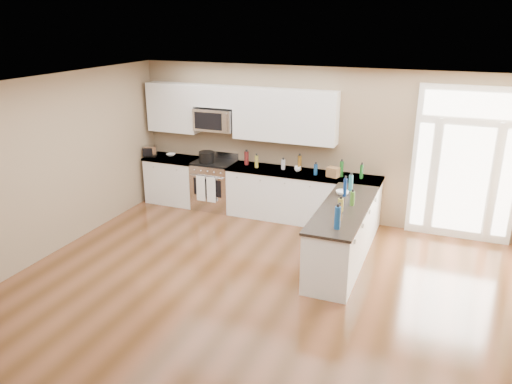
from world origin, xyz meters
The scene contains 18 objects.
ground centered at (0.00, 0.00, 0.00)m, with size 8.00×8.00×0.00m, color #4C2D15.
room_shell centered at (0.00, 0.00, 1.71)m, with size 8.00×8.00×8.00m.
back_cabinet_left centered at (-2.87, 3.69, 0.44)m, with size 1.10×0.66×0.94m.
back_cabinet_right centered at (-0.16, 3.69, 0.44)m, with size 2.85×0.66×0.94m.
peninsula_cabinet centered at (0.93, 2.24, 0.43)m, with size 0.69×2.32×0.94m.
upper_cabinet_left centered at (-2.88, 3.83, 1.93)m, with size 1.04×0.33×0.95m, color white.
upper_cabinet_right centered at (-0.57, 3.83, 1.93)m, with size 1.94×0.33×0.95m, color white.
upper_cabinet_short centered at (-1.95, 3.83, 2.20)m, with size 0.82×0.33×0.40m, color white.
microwave centered at (-1.95, 3.80, 1.76)m, with size 0.78×0.41×0.42m.
entry_door centered at (2.55, 3.95, 1.30)m, with size 1.70×0.10×2.60m.
kitchen_range centered at (-1.95, 3.69, 0.48)m, with size 0.78×0.69×1.08m.
stockpot centered at (-2.06, 3.58, 1.06)m, with size 0.30×0.30×0.23m, color black.
toaster_oven centered at (-3.35, 3.62, 1.05)m, with size 0.25×0.20×0.21m, color silver.
cardboard_box centered at (0.42, 3.63, 1.03)m, with size 0.21×0.15×0.17m, color brown.
bowl_left centered at (-2.98, 3.79, 0.96)m, with size 0.18×0.18×0.04m, color white.
bowl_peninsula centered at (0.78, 2.77, 0.97)m, with size 0.20×0.20×0.06m, color white.
cup_counter centered at (-0.26, 3.71, 0.99)m, with size 0.12×0.12×0.10m, color white.
counter_bottles centered at (0.27, 2.94, 1.06)m, with size 2.40×2.46×0.31m.
Camera 1 is at (2.27, -4.69, 3.62)m, focal length 35.00 mm.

